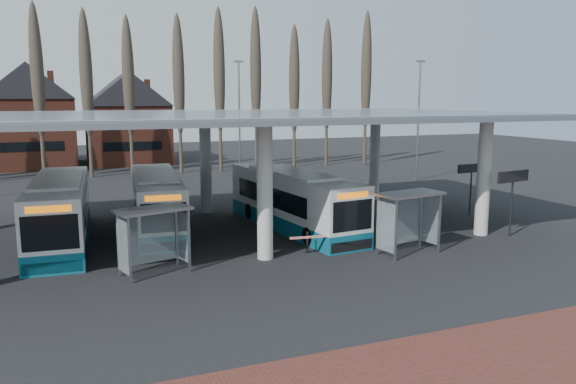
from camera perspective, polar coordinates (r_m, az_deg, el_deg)
name	(u,v)px	position (r m, az deg, el deg)	size (l,w,h in m)	color
ground	(286,275)	(23.05, -0.23, -8.39)	(140.00, 140.00, 0.00)	black
station_canopy	(229,125)	(29.54, -5.98, 6.76)	(32.00, 16.00, 6.34)	silver
poplar_row	(154,79)	(54.02, -13.45, 11.09)	(45.10, 1.10, 14.50)	#473D33
lamp_post_b	(239,119)	(48.50, -4.96, 7.44)	(0.80, 0.16, 10.17)	slate
lamp_post_c	(418,119)	(49.21, 13.10, 7.26)	(0.80, 0.16, 10.17)	slate
bus_0	(60,212)	(30.09, -22.13, -1.85)	(3.17, 11.71, 3.22)	white
bus_1	(157,202)	(31.73, -13.19, -0.97)	(3.37, 11.16, 3.05)	white
bus_2	(292,201)	(30.77, 0.46, -0.93)	(3.67, 11.63, 3.18)	white
shelter_1	(152,226)	(23.39, -13.64, -3.35)	(3.22, 2.18, 2.73)	gray
shelter_2	(407,209)	(26.22, 11.99, -1.69)	(3.29, 2.01, 2.86)	gray
info_sign_0	(513,182)	(30.91, 21.88, 1.00)	(2.28, 0.52, 3.42)	black
info_sign_1	(472,172)	(35.78, 18.16, 1.93)	(2.12, 0.25, 3.15)	black
barrier	(310,238)	(25.62, 2.28, -4.72)	(2.02, 0.67, 1.01)	black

